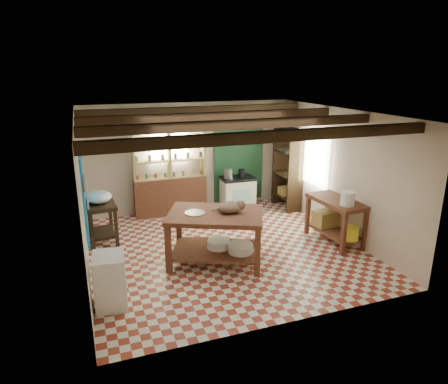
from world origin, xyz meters
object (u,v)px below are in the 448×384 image
object	(u,v)px
white_cabinet	(110,280)
cat	(230,207)
right_counter	(335,221)
work_table	(215,237)
prep_table	(102,222)
stove	(238,193)

from	to	relation	value
white_cabinet	cat	size ratio (longest dim) A/B	1.83
cat	right_counter	bearing A→B (deg)	16.37
work_table	prep_table	distance (m)	2.44
stove	work_table	bearing A→B (deg)	-118.33
work_table	cat	size ratio (longest dim) A/B	3.76
prep_table	right_counter	bearing A→B (deg)	-23.84
work_table	stove	distance (m)	2.95
work_table	right_counter	bearing A→B (deg)	24.87
white_cabinet	right_counter	xyz separation A→B (m)	(4.40, 0.82, 0.05)
stove	white_cabinet	distance (m)	4.75
white_cabinet	stove	bearing A→B (deg)	50.46
work_table	white_cabinet	size ratio (longest dim) A/B	2.05
white_cabinet	cat	distance (m)	2.35
prep_table	right_counter	world-z (taller)	right_counter
prep_table	cat	distance (m)	2.74
right_counter	cat	size ratio (longest dim) A/B	2.85
right_counter	stove	bearing A→B (deg)	108.44
cat	prep_table	bearing A→B (deg)	156.75
work_table	prep_table	size ratio (longest dim) A/B	1.99
prep_table	cat	bearing A→B (deg)	-41.96
work_table	cat	distance (m)	0.62
prep_table	right_counter	size ratio (longest dim) A/B	0.66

